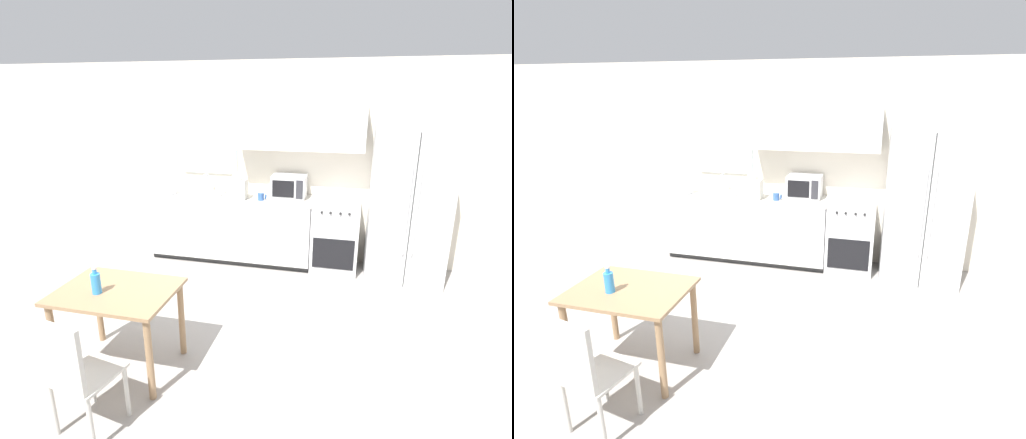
{
  "view_description": "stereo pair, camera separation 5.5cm",
  "coord_description": "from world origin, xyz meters",
  "views": [
    {
      "loc": [
        1.4,
        -3.22,
        2.29
      ],
      "look_at": [
        0.47,
        0.54,
        1.05
      ],
      "focal_mm": 28.0,
      "sensor_mm": 36.0,
      "label": 1
    },
    {
      "loc": [
        1.45,
        -3.21,
        2.29
      ],
      "look_at": [
        0.47,
        0.54,
        1.05
      ],
      "focal_mm": 28.0,
      "sensor_mm": 36.0,
      "label": 2
    }
  ],
  "objects": [
    {
      "name": "refrigerator",
      "position": [
        2.09,
        1.82,
        0.95
      ],
      "size": [
        0.92,
        0.76,
        1.91
      ],
      "color": "white",
      "rests_on": "ground_plane"
    },
    {
      "name": "coffee_mug",
      "position": [
        0.25,
        1.74,
        0.98
      ],
      "size": [
        0.11,
        0.08,
        0.09
      ],
      "color": "#335999",
      "rests_on": "kitchen_counter"
    },
    {
      "name": "microwave",
      "position": [
        0.58,
        1.97,
        1.08
      ],
      "size": [
        0.45,
        0.35,
        0.31
      ],
      "color": "silver",
      "rests_on": "kitchen_counter"
    },
    {
      "name": "grocery_bag_1",
      "position": [
        -1.1,
        1.73,
        1.08
      ],
      "size": [
        0.23,
        0.21,
        0.33
      ],
      "rotation": [
        0.0,
        0.0,
        -0.21
      ],
      "color": "white",
      "rests_on": "kitchen_counter"
    },
    {
      "name": "wall_back",
      "position": [
        0.09,
        2.18,
        1.43
      ],
      "size": [
        12.0,
        0.38,
        2.7
      ],
      "color": "beige",
      "rests_on": "ground_plane"
    },
    {
      "name": "dining_table",
      "position": [
        -0.43,
        -0.64,
        0.61
      ],
      "size": [
        0.96,
        0.71,
        0.74
      ],
      "color": "#997551",
      "rests_on": "ground_plane"
    },
    {
      "name": "kitchen_counter",
      "position": [
        -0.21,
        1.88,
        0.47
      ],
      "size": [
        2.28,
        0.62,
        0.93
      ],
      "color": "#333333",
      "rests_on": "ground_plane"
    },
    {
      "name": "drink_bottle",
      "position": [
        -0.54,
        -0.73,
        0.84
      ],
      "size": [
        0.08,
        0.08,
        0.23
      ],
      "color": "#338CD8",
      "rests_on": "dining_table"
    },
    {
      "name": "kitchen_sink",
      "position": [
        -0.61,
        1.89,
        0.95
      ],
      "size": [
        0.55,
        0.4,
        0.26
      ],
      "color": "#B7BABC",
      "rests_on": "kitchen_counter"
    },
    {
      "name": "dining_chair_near",
      "position": [
        -0.3,
        -1.37,
        0.54
      ],
      "size": [
        0.46,
        0.46,
        0.93
      ],
      "rotation": [
        0.0,
        0.0,
        -0.17
      ],
      "color": "beige",
      "rests_on": "ground_plane"
    },
    {
      "name": "ground_plane",
      "position": [
        0.0,
        0.0,
        0.0
      ],
      "size": [
        12.0,
        12.0,
        0.0
      ],
      "primitive_type": "plane",
      "color": "gray"
    },
    {
      "name": "oven_range",
      "position": [
        1.22,
        1.88,
        0.46
      ],
      "size": [
        0.6,
        0.61,
        0.92
      ],
      "color": "white",
      "rests_on": "ground_plane"
    },
    {
      "name": "grocery_bag_0",
      "position": [
        -0.09,
        1.76,
        1.09
      ],
      "size": [
        0.26,
        0.22,
        0.36
      ],
      "rotation": [
        0.0,
        0.0,
        0.04
      ],
      "color": "silver",
      "rests_on": "kitchen_counter"
    }
  ]
}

